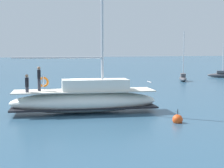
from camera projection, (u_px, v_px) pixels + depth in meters
ground_plane at (86, 108)px, 23.76m from camera, size 400.00×400.00×0.00m
main_sailboat at (85, 99)px, 21.92m from camera, size 4.74×9.89×12.06m
moored_sloop_far at (221, 75)px, 51.24m from camera, size 3.03×3.75×5.29m
moored_ketch_distant at (183, 78)px, 45.02m from camera, size 3.81×2.86×6.64m
mooring_buoy at (178, 120)px, 18.80m from camera, size 0.59×0.59×0.89m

